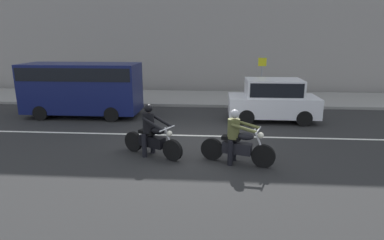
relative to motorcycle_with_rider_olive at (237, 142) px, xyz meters
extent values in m
plane|color=#262626|center=(-1.28, 1.64, -0.65)|extent=(80.00, 80.00, 0.00)
cube|color=gray|center=(-1.28, 9.64, -0.58)|extent=(40.00, 4.40, 0.14)
cube|color=silver|center=(-0.65, 2.54, -0.64)|extent=(18.00, 0.14, 0.01)
cylinder|color=black|center=(0.72, -0.24, -0.32)|extent=(0.66, 0.32, 0.66)
cylinder|color=black|center=(-0.70, 0.23, -0.32)|extent=(0.66, 0.32, 0.66)
cylinder|color=silver|center=(0.61, -0.20, 0.05)|extent=(0.36, 0.17, 0.79)
cube|color=black|center=(0.01, -0.01, -0.18)|extent=(0.87, 0.52, 0.32)
ellipsoid|color=black|center=(0.22, -0.07, 0.20)|extent=(0.53, 0.38, 0.22)
cube|color=black|center=(-0.16, 0.05, 0.10)|extent=(0.57, 0.39, 0.10)
cylinder|color=silver|center=(0.55, -0.18, 0.41)|extent=(0.25, 0.68, 0.04)
sphere|color=silver|center=(0.63, -0.21, 0.27)|extent=(0.17, 0.17, 0.17)
cylinder|color=silver|center=(-0.22, 0.24, -0.30)|extent=(0.69, 0.28, 0.07)
cylinder|color=black|center=(-0.18, -0.15, -0.29)|extent=(0.19, 0.19, 0.72)
cylinder|color=black|center=(-0.06, 0.23, -0.29)|extent=(0.19, 0.19, 0.72)
cylinder|color=brown|center=(-0.10, 0.03, 0.38)|extent=(0.43, 0.43, 0.56)
cylinder|color=brown|center=(0.16, -0.28, 0.48)|extent=(0.70, 0.30, 0.22)
cylinder|color=brown|center=(0.29, 0.13, 0.48)|extent=(0.70, 0.30, 0.22)
sphere|color=tan|center=(-0.08, 0.03, 0.78)|extent=(0.20, 0.20, 0.20)
sphere|color=#B7B7BC|center=(-0.08, 0.03, 0.81)|extent=(0.25, 0.25, 0.25)
cylinder|color=black|center=(-1.85, 0.07, -0.33)|extent=(0.62, 0.40, 0.64)
cylinder|color=black|center=(-3.18, 0.77, -0.33)|extent=(0.62, 0.40, 0.64)
cylinder|color=silver|center=(-1.95, 0.13, -0.01)|extent=(0.32, 0.20, 0.70)
cube|color=black|center=(-2.51, 0.42, -0.19)|extent=(0.86, 0.63, 0.32)
ellipsoid|color=black|center=(-2.32, 0.32, 0.18)|extent=(0.54, 0.43, 0.22)
cube|color=black|center=(-2.67, 0.50, 0.08)|extent=(0.57, 0.45, 0.10)
cylinder|color=silver|center=(-2.01, 0.16, 0.30)|extent=(0.36, 0.64, 0.04)
sphere|color=silver|center=(-1.93, 0.12, 0.16)|extent=(0.17, 0.17, 0.17)
cylinder|color=silver|center=(-2.71, 0.70, -0.31)|extent=(0.65, 0.39, 0.07)
cylinder|color=black|center=(-2.73, 0.31, -0.29)|extent=(0.20, 0.20, 0.71)
cylinder|color=black|center=(-2.55, 0.66, -0.29)|extent=(0.20, 0.20, 0.71)
cylinder|color=black|center=(-2.62, 0.48, 0.38)|extent=(0.46, 0.46, 0.60)
cylinder|color=black|center=(-2.42, 0.12, 0.43)|extent=(0.68, 0.41, 0.34)
cylinder|color=black|center=(-2.21, 0.51, 0.43)|extent=(0.68, 0.41, 0.34)
sphere|color=tan|center=(-2.60, 0.47, 0.80)|extent=(0.20, 0.20, 0.20)
sphere|color=black|center=(-2.60, 0.47, 0.83)|extent=(0.25, 0.25, 0.25)
cube|color=silver|center=(1.82, 4.96, 0.01)|extent=(3.73, 1.70, 0.84)
cube|color=silver|center=(1.82, 4.96, 0.79)|extent=(2.31, 1.56, 0.72)
cube|color=black|center=(1.82, 4.96, 0.79)|extent=(2.13, 1.59, 0.58)
cylinder|color=black|center=(2.98, 4.96, -0.33)|extent=(0.64, 1.76, 0.64)
cylinder|color=black|center=(0.66, 4.96, -0.33)|extent=(0.64, 1.76, 0.64)
cube|color=#11194C|center=(-6.61, 5.17, 0.67)|extent=(5.09, 1.90, 2.15)
cube|color=black|center=(-6.61, 5.17, 1.34)|extent=(4.94, 1.93, 0.56)
cylinder|color=black|center=(-5.03, 5.17, -0.33)|extent=(0.64, 1.96, 0.64)
cylinder|color=black|center=(-8.19, 5.17, -0.33)|extent=(0.64, 1.96, 0.64)
cylinder|color=gray|center=(1.86, 8.96, 0.66)|extent=(0.08, 0.08, 2.33)
cube|color=yellow|center=(1.86, 8.93, 1.57)|extent=(0.44, 0.03, 0.44)
camera|label=1|loc=(-0.63, -8.57, 2.86)|focal=29.68mm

